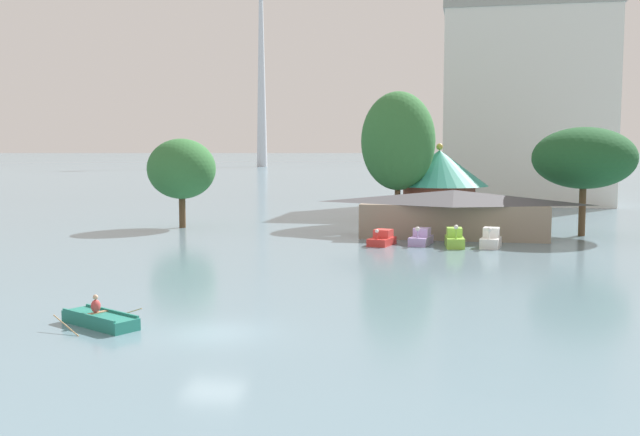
{
  "coord_description": "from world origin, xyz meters",
  "views": [
    {
      "loc": [
        10.13,
        -27.85,
        7.59
      ],
      "look_at": [
        0.84,
        17.93,
        3.07
      ],
      "focal_mm": 40.96,
      "sensor_mm": 36.0,
      "label": 1
    }
  ],
  "objects_px": {
    "pedal_boat_white": "(491,240)",
    "background_building_block": "(526,106)",
    "pedal_boat_red": "(382,239)",
    "rowboat_with_rower": "(100,319)",
    "shoreline_tree_tall_left": "(182,169)",
    "boathouse": "(453,213)",
    "shoreline_tree_mid": "(398,141)",
    "pedal_boat_lavender": "(421,238)",
    "distant_broadcast_tower": "(261,25)",
    "pedal_boat_lime": "(454,239)",
    "shoreline_tree_right": "(584,158)",
    "green_roof_pavilion": "(439,180)"
  },
  "relations": [
    {
      "from": "pedal_boat_lime",
      "to": "shoreline_tree_tall_left",
      "type": "height_order",
      "value": "shoreline_tree_tall_left"
    },
    {
      "from": "pedal_boat_red",
      "to": "pedal_boat_lavender",
      "type": "height_order",
      "value": "pedal_boat_lavender"
    },
    {
      "from": "boathouse",
      "to": "shoreline_tree_tall_left",
      "type": "relative_size",
      "value": 1.97
    },
    {
      "from": "pedal_boat_lavender",
      "to": "distant_broadcast_tower",
      "type": "distance_m",
      "value": 242.19
    },
    {
      "from": "pedal_boat_lavender",
      "to": "shoreline_tree_right",
      "type": "distance_m",
      "value": 16.88
    },
    {
      "from": "shoreline_tree_right",
      "to": "distant_broadcast_tower",
      "type": "height_order",
      "value": "distant_broadcast_tower"
    },
    {
      "from": "boathouse",
      "to": "shoreline_tree_tall_left",
      "type": "distance_m",
      "value": 25.74
    },
    {
      "from": "pedal_boat_lime",
      "to": "background_building_block",
      "type": "bearing_deg",
      "value": 164.0
    },
    {
      "from": "pedal_boat_lavender",
      "to": "background_building_block",
      "type": "height_order",
      "value": "background_building_block"
    },
    {
      "from": "pedal_boat_lavender",
      "to": "pedal_boat_white",
      "type": "height_order",
      "value": "pedal_boat_white"
    },
    {
      "from": "boathouse",
      "to": "shoreline_tree_mid",
      "type": "xyz_separation_m",
      "value": [
        -5.81,
        11.37,
        6.13
      ]
    },
    {
      "from": "boathouse",
      "to": "shoreline_tree_right",
      "type": "bearing_deg",
      "value": 16.88
    },
    {
      "from": "pedal_boat_lavender",
      "to": "pedal_boat_red",
      "type": "bearing_deg",
      "value": -63.0
    },
    {
      "from": "background_building_block",
      "to": "shoreline_tree_tall_left",
      "type": "bearing_deg",
      "value": -132.17
    },
    {
      "from": "shoreline_tree_right",
      "to": "green_roof_pavilion",
      "type": "bearing_deg",
      "value": 137.82
    },
    {
      "from": "pedal_boat_lavender",
      "to": "pedal_boat_lime",
      "type": "height_order",
      "value": "pedal_boat_lime"
    },
    {
      "from": "shoreline_tree_mid",
      "to": "background_building_block",
      "type": "bearing_deg",
      "value": 63.22
    },
    {
      "from": "rowboat_with_rower",
      "to": "distant_broadcast_tower",
      "type": "bearing_deg",
      "value": 132.15
    },
    {
      "from": "pedal_boat_white",
      "to": "pedal_boat_lime",
      "type": "bearing_deg",
      "value": -77.43
    },
    {
      "from": "shoreline_tree_tall_left",
      "to": "background_building_block",
      "type": "relative_size",
      "value": 0.32
    },
    {
      "from": "shoreline_tree_right",
      "to": "distant_broadcast_tower",
      "type": "relative_size",
      "value": 0.07
    },
    {
      "from": "pedal_boat_red",
      "to": "shoreline_tree_tall_left",
      "type": "distance_m",
      "value": 22.41
    },
    {
      "from": "shoreline_tree_tall_left",
      "to": "boathouse",
      "type": "bearing_deg",
      "value": -5.56
    },
    {
      "from": "shoreline_tree_tall_left",
      "to": "shoreline_tree_mid",
      "type": "xyz_separation_m",
      "value": [
        19.57,
        8.9,
        2.66
      ]
    },
    {
      "from": "distant_broadcast_tower",
      "to": "pedal_boat_red",
      "type": "bearing_deg",
      "value": -71.74
    },
    {
      "from": "rowboat_with_rower",
      "to": "pedal_boat_white",
      "type": "xyz_separation_m",
      "value": [
        17.09,
        28.53,
        0.32
      ]
    },
    {
      "from": "boathouse",
      "to": "distant_broadcast_tower",
      "type": "xyz_separation_m",
      "value": [
        -79.24,
        217.82,
        53.24
      ]
    },
    {
      "from": "pedal_boat_lavender",
      "to": "shoreline_tree_tall_left",
      "type": "relative_size",
      "value": 0.36
    },
    {
      "from": "pedal_boat_red",
      "to": "rowboat_with_rower",
      "type": "bearing_deg",
      "value": -3.8
    },
    {
      "from": "pedal_boat_red",
      "to": "background_building_block",
      "type": "relative_size",
      "value": 0.12
    },
    {
      "from": "pedal_boat_red",
      "to": "pedal_boat_lavender",
      "type": "bearing_deg",
      "value": 120.73
    },
    {
      "from": "pedal_boat_lavender",
      "to": "shoreline_tree_mid",
      "type": "relative_size",
      "value": 0.23
    },
    {
      "from": "pedal_boat_lavender",
      "to": "shoreline_tree_right",
      "type": "xyz_separation_m",
      "value": [
        13.22,
        8.5,
        6.17
      ]
    },
    {
      "from": "rowboat_with_rower",
      "to": "pedal_boat_lime",
      "type": "bearing_deg",
      "value": 90.8
    },
    {
      "from": "pedal_boat_red",
      "to": "shoreline_tree_tall_left",
      "type": "bearing_deg",
      "value": -99.71
    },
    {
      "from": "rowboat_with_rower",
      "to": "green_roof_pavilion",
      "type": "bearing_deg",
      "value": 103.59
    },
    {
      "from": "pedal_boat_red",
      "to": "shoreline_tree_right",
      "type": "bearing_deg",
      "value": 133.69
    },
    {
      "from": "pedal_boat_red",
      "to": "pedal_boat_lavender",
      "type": "xyz_separation_m",
      "value": [
        2.97,
        0.92,
        0.04
      ]
    },
    {
      "from": "green_roof_pavilion",
      "to": "background_building_block",
      "type": "relative_size",
      "value": 0.39
    },
    {
      "from": "shoreline_tree_mid",
      "to": "distant_broadcast_tower",
      "type": "bearing_deg",
      "value": 109.58
    },
    {
      "from": "pedal_boat_white",
      "to": "background_building_block",
      "type": "relative_size",
      "value": 0.1
    },
    {
      "from": "green_roof_pavilion",
      "to": "shoreline_tree_right",
      "type": "xyz_separation_m",
      "value": [
        12.66,
        -11.47,
        2.48
      ]
    },
    {
      "from": "rowboat_with_rower",
      "to": "distant_broadcast_tower",
      "type": "height_order",
      "value": "distant_broadcast_tower"
    },
    {
      "from": "shoreline_tree_tall_left",
      "to": "shoreline_tree_mid",
      "type": "bearing_deg",
      "value": 24.45
    },
    {
      "from": "pedal_boat_lime",
      "to": "pedal_boat_white",
      "type": "bearing_deg",
      "value": 88.33
    },
    {
      "from": "pedal_boat_lavender",
      "to": "distant_broadcast_tower",
      "type": "xyz_separation_m",
      "value": [
        -76.88,
        223.02,
        54.83
      ]
    },
    {
      "from": "rowboat_with_rower",
      "to": "shoreline_tree_tall_left",
      "type": "bearing_deg",
      "value": 134.63
    },
    {
      "from": "shoreline_tree_mid",
      "to": "pedal_boat_white",
      "type": "bearing_deg",
      "value": -63.09
    },
    {
      "from": "boathouse",
      "to": "background_building_block",
      "type": "height_order",
      "value": "background_building_block"
    },
    {
      "from": "pedal_boat_red",
      "to": "green_roof_pavilion",
      "type": "bearing_deg",
      "value": -176.1
    }
  ]
}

